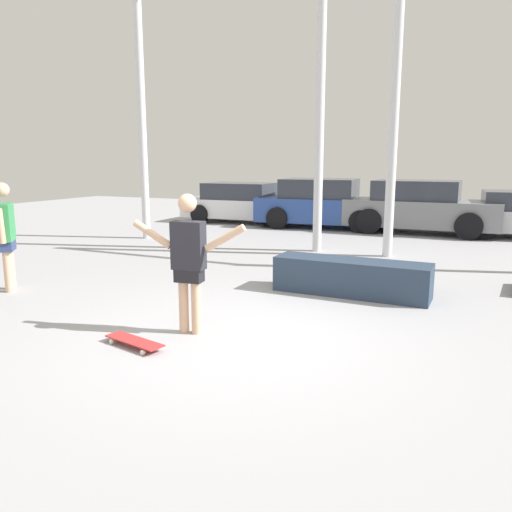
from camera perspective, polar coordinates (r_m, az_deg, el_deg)
ground_plane at (r=5.96m, az=-2.67°, el=-9.13°), size 36.00×36.00×0.00m
skateboarder at (r=5.88m, az=-7.70°, el=-0.06°), size 1.41×0.25×1.66m
skateboard at (r=5.78m, az=-13.73°, el=-9.43°), size 0.81×0.38×0.08m
grind_box at (r=7.81m, az=10.81°, el=-2.40°), size 2.38×0.67×0.54m
canopy_support_left at (r=12.36m, az=-3.75°, el=19.01°), size 4.93×0.20×6.40m
parked_car_white at (r=16.79m, az=-1.49°, el=6.03°), size 4.05×1.91×1.31m
parked_car_blue at (r=15.64m, az=7.67°, el=5.90°), size 4.15×2.24×1.49m
parked_car_grey at (r=15.01m, az=18.25°, el=5.27°), size 4.22×1.93×1.49m
bystander at (r=8.71m, az=-26.68°, el=2.43°), size 0.56×0.65×1.71m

